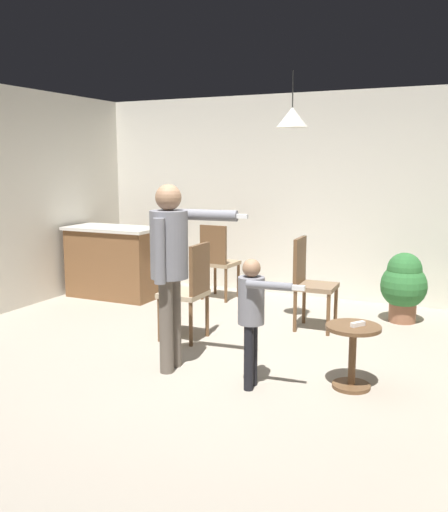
{
  "coord_description": "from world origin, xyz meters",
  "views": [
    {
      "loc": [
        2.05,
        -4.14,
        1.8
      ],
      "look_at": [
        0.02,
        0.23,
        1.0
      ],
      "focal_mm": 39.6,
      "sensor_mm": 36.0,
      "label": 1
    }
  ],
  "objects_px": {
    "kitchen_counter": "(114,262)",
    "person_adult": "(171,257)",
    "dining_chair_centre_back": "(190,288)",
    "potted_plant_corner": "(404,284)",
    "person_child": "(252,309)",
    "dining_chair_near_wall": "(218,259)",
    "dining_chair_by_counter": "(310,280)",
    "spare_remote_on_table": "(358,324)",
    "side_table_by_couch": "(353,349)"
  },
  "relations": [
    {
      "from": "person_child",
      "to": "potted_plant_corner",
      "type": "xyz_separation_m",
      "value": [
        0.84,
        2.5,
        -0.22
      ]
    },
    {
      "from": "side_table_by_couch",
      "to": "person_child",
      "type": "distance_m",
      "value": 0.87
    },
    {
      "from": "spare_remote_on_table",
      "to": "dining_chair_centre_back",
      "type": "bearing_deg",
      "value": 162.76
    },
    {
      "from": "person_child",
      "to": "spare_remote_on_table",
      "type": "relative_size",
      "value": 8.13
    },
    {
      "from": "person_child",
      "to": "dining_chair_by_counter",
      "type": "xyz_separation_m",
      "value": [
        -0.06,
        1.79,
        -0.11
      ]
    },
    {
      "from": "person_child",
      "to": "dining_chair_near_wall",
      "type": "distance_m",
      "value": 3.0
    },
    {
      "from": "kitchen_counter",
      "to": "dining_chair_near_wall",
      "type": "distance_m",
      "value": 1.41
    },
    {
      "from": "dining_chair_centre_back",
      "to": "side_table_by_couch",
      "type": "bearing_deg",
      "value": -107.38
    },
    {
      "from": "kitchen_counter",
      "to": "potted_plant_corner",
      "type": "distance_m",
      "value": 3.73
    },
    {
      "from": "kitchen_counter",
      "to": "person_child",
      "type": "distance_m",
      "value": 3.58
    },
    {
      "from": "person_adult",
      "to": "kitchen_counter",
      "type": "bearing_deg",
      "value": -140.15
    },
    {
      "from": "person_child",
      "to": "dining_chair_by_counter",
      "type": "relative_size",
      "value": 1.06
    },
    {
      "from": "person_adult",
      "to": "dining_chair_by_counter",
      "type": "xyz_separation_m",
      "value": [
        0.73,
        1.7,
        -0.46
      ]
    },
    {
      "from": "side_table_by_couch",
      "to": "dining_chair_by_counter",
      "type": "distance_m",
      "value": 1.67
    },
    {
      "from": "kitchen_counter",
      "to": "dining_chair_by_counter",
      "type": "bearing_deg",
      "value": -6.98
    },
    {
      "from": "kitchen_counter",
      "to": "dining_chair_centre_back",
      "type": "bearing_deg",
      "value": -34.27
    },
    {
      "from": "person_adult",
      "to": "person_child",
      "type": "bearing_deg",
      "value": 78.05
    },
    {
      "from": "dining_chair_by_counter",
      "to": "spare_remote_on_table",
      "type": "bearing_deg",
      "value": 27.82
    },
    {
      "from": "side_table_by_couch",
      "to": "person_adult",
      "type": "bearing_deg",
      "value": -170.75
    },
    {
      "from": "person_child",
      "to": "dining_chair_near_wall",
      "type": "xyz_separation_m",
      "value": [
        -1.54,
        2.58,
        -0.11
      ]
    },
    {
      "from": "person_adult",
      "to": "dining_chair_by_counter",
      "type": "relative_size",
      "value": 1.62
    },
    {
      "from": "side_table_by_couch",
      "to": "person_adult",
      "type": "relative_size",
      "value": 0.32
    },
    {
      "from": "dining_chair_by_counter",
      "to": "potted_plant_corner",
      "type": "relative_size",
      "value": 1.25
    },
    {
      "from": "potted_plant_corner",
      "to": "spare_remote_on_table",
      "type": "height_order",
      "value": "potted_plant_corner"
    },
    {
      "from": "spare_remote_on_table",
      "to": "person_child",
      "type": "bearing_deg",
      "value": -156.84
    },
    {
      "from": "dining_chair_centre_back",
      "to": "potted_plant_corner",
      "type": "relative_size",
      "value": 1.25
    },
    {
      "from": "dining_chair_near_wall",
      "to": "spare_remote_on_table",
      "type": "distance_m",
      "value": 3.22
    },
    {
      "from": "dining_chair_by_counter",
      "to": "spare_remote_on_table",
      "type": "distance_m",
      "value": 1.68
    },
    {
      "from": "kitchen_counter",
      "to": "person_child",
      "type": "relative_size",
      "value": 1.19
    },
    {
      "from": "dining_chair_by_counter",
      "to": "person_child",
      "type": "bearing_deg",
      "value": 0.24
    },
    {
      "from": "dining_chair_near_wall",
      "to": "dining_chair_centre_back",
      "type": "relative_size",
      "value": 1.0
    },
    {
      "from": "dining_chair_centre_back",
      "to": "potted_plant_corner",
      "type": "distance_m",
      "value": 2.48
    },
    {
      "from": "person_child",
      "to": "dining_chair_near_wall",
      "type": "relative_size",
      "value": 1.06
    },
    {
      "from": "kitchen_counter",
      "to": "person_adult",
      "type": "relative_size",
      "value": 0.78
    },
    {
      "from": "person_child",
      "to": "person_adult",
      "type": "bearing_deg",
      "value": -101.59
    },
    {
      "from": "dining_chair_centre_back",
      "to": "spare_remote_on_table",
      "type": "xyz_separation_m",
      "value": [
        1.81,
        -0.56,
        -0.01
      ]
    },
    {
      "from": "side_table_by_couch",
      "to": "spare_remote_on_table",
      "type": "bearing_deg",
      "value": -11.52
    },
    {
      "from": "dining_chair_by_counter",
      "to": "dining_chair_near_wall",
      "type": "relative_size",
      "value": 1.0
    },
    {
      "from": "kitchen_counter",
      "to": "side_table_by_couch",
      "type": "height_order",
      "value": "kitchen_counter"
    },
    {
      "from": "dining_chair_near_wall",
      "to": "potted_plant_corner",
      "type": "height_order",
      "value": "dining_chair_near_wall"
    },
    {
      "from": "kitchen_counter",
      "to": "person_adult",
      "type": "height_order",
      "value": "person_adult"
    },
    {
      "from": "person_adult",
      "to": "person_child",
      "type": "height_order",
      "value": "person_adult"
    },
    {
      "from": "kitchen_counter",
      "to": "dining_chair_by_counter",
      "type": "relative_size",
      "value": 1.26
    },
    {
      "from": "person_adult",
      "to": "potted_plant_corner",
      "type": "distance_m",
      "value": 2.96
    },
    {
      "from": "dining_chair_by_counter",
      "to": "dining_chair_centre_back",
      "type": "distance_m",
      "value": 1.34
    },
    {
      "from": "dining_chair_centre_back",
      "to": "spare_remote_on_table",
      "type": "relative_size",
      "value": 7.69
    },
    {
      "from": "person_child",
      "to": "dining_chair_centre_back",
      "type": "relative_size",
      "value": 1.06
    },
    {
      "from": "kitchen_counter",
      "to": "side_table_by_couch",
      "type": "xyz_separation_m",
      "value": [
        3.61,
        -1.8,
        -0.15
      ]
    },
    {
      "from": "kitchen_counter",
      "to": "person_child",
      "type": "height_order",
      "value": "person_child"
    },
    {
      "from": "kitchen_counter",
      "to": "dining_chair_by_counter",
      "type": "xyz_separation_m",
      "value": [
        2.82,
        -0.34,
        0.07
      ]
    }
  ]
}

